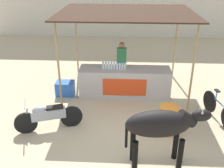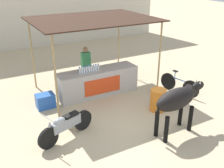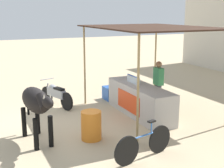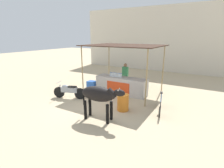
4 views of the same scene
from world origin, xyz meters
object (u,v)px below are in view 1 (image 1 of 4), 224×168
object	(u,v)px
stall_counter	(125,82)
vendor_behind_counter	(121,64)
cooler_box	(65,88)
cow	(161,126)
motorcycle_parked	(48,116)
water_barrel	(168,120)
bicycle_leaning	(218,109)

from	to	relation	value
stall_counter	vendor_behind_counter	world-z (taller)	vendor_behind_counter
cooler_box	cow	size ratio (longest dim) A/B	0.33
vendor_behind_counter	motorcycle_parked	bearing A→B (deg)	-123.05
stall_counter	cow	size ratio (longest dim) A/B	1.63
water_barrel	motorcycle_parked	xyz separation A→B (m)	(-3.20, -0.07, 0.06)
cooler_box	cow	distance (m)	4.38
vendor_behind_counter	motorcycle_parked	distance (m)	3.49
cow	motorcycle_parked	xyz separation A→B (m)	(-2.81, 1.20, -0.60)
motorcycle_parked	bicycle_leaning	size ratio (longest dim) A/B	1.07
water_barrel	motorcycle_parked	bearing A→B (deg)	-178.68
vendor_behind_counter	cooler_box	bearing A→B (deg)	-155.79
cooler_box	bicycle_leaning	distance (m)	4.89
stall_counter	vendor_behind_counter	xyz separation A→B (m)	(-0.13, 0.75, 0.37)
cooler_box	water_barrel	distance (m)	3.76
motorcycle_parked	cooler_box	bearing A→B (deg)	89.97
vendor_behind_counter	stall_counter	bearing A→B (deg)	-80.52
vendor_behind_counter	cow	xyz separation A→B (m)	(0.92, -4.11, 0.18)
water_barrel	bicycle_leaning	world-z (taller)	bicycle_leaning
vendor_behind_counter	water_barrel	size ratio (longest dim) A/B	2.21
cow	motorcycle_parked	distance (m)	3.12
stall_counter	bicycle_leaning	distance (m)	3.04
motorcycle_parked	water_barrel	bearing A→B (deg)	1.32
bicycle_leaning	cooler_box	bearing A→B (deg)	164.41
water_barrel	cow	size ratio (longest dim) A/B	0.40
cooler_box	cow	xyz separation A→B (m)	(2.81, -3.26, 0.79)
cooler_box	vendor_behind_counter	bearing A→B (deg)	24.21
cooler_box	water_barrel	bearing A→B (deg)	-31.81
stall_counter	cooler_box	size ratio (longest dim) A/B	5.00
cow	stall_counter	bearing A→B (deg)	103.34
stall_counter	water_barrel	distance (m)	2.39
cow	water_barrel	bearing A→B (deg)	73.20
stall_counter	bicycle_leaning	bearing A→B (deg)	-27.67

